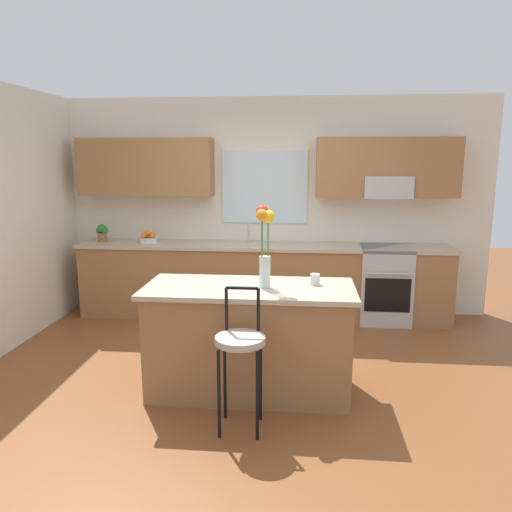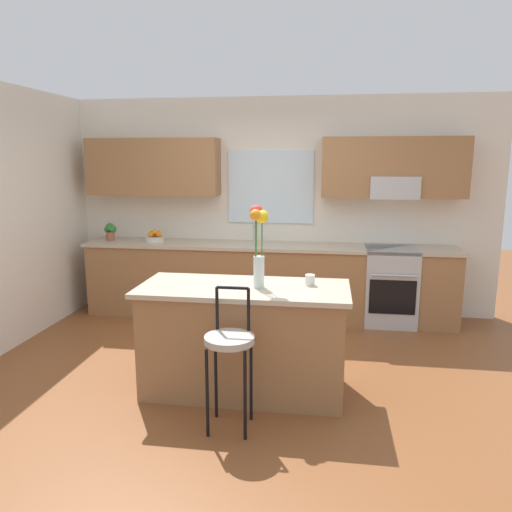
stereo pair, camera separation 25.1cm
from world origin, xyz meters
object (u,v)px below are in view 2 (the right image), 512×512
object	(u,v)px
kitchen_island	(244,339)
mug_ceramic	(310,280)
flower_vase	(259,239)
bar_stool_near	(230,346)
potted_plant_small	(110,231)
oven_range	(390,286)
fruit_bowl_oranges	(155,237)

from	to	relation	value
kitchen_island	mug_ceramic	world-z (taller)	mug_ceramic
kitchen_island	flower_vase	world-z (taller)	flower_vase
kitchen_island	bar_stool_near	size ratio (longest dim) A/B	1.66
potted_plant_small	mug_ceramic	bearing A→B (deg)	-36.13
oven_range	kitchen_island	distance (m)	2.46
kitchen_island	potted_plant_small	size ratio (longest dim) A/B	7.72
bar_stool_near	potted_plant_small	world-z (taller)	potted_plant_small
bar_stool_near	potted_plant_small	xyz separation A→B (m)	(-2.09, 2.62, 0.41)
kitchen_island	bar_stool_near	xyz separation A→B (m)	(0.00, -0.59, 0.17)
kitchen_island	potted_plant_small	world-z (taller)	potted_plant_small
kitchen_island	bar_stool_near	distance (m)	0.62
bar_stool_near	potted_plant_small	size ratio (longest dim) A/B	4.65
bar_stool_near	mug_ceramic	world-z (taller)	bar_stool_near
mug_ceramic	kitchen_island	bearing A→B (deg)	-168.06
bar_stool_near	mug_ceramic	distance (m)	0.95
flower_vase	mug_ceramic	xyz separation A→B (m)	(0.41, 0.14, -0.36)
potted_plant_small	bar_stool_near	bearing A→B (deg)	-51.52
mug_ceramic	fruit_bowl_oranges	world-z (taller)	fruit_bowl_oranges
oven_range	fruit_bowl_oranges	distance (m)	2.96
kitchen_island	fruit_bowl_oranges	xyz separation A→B (m)	(-1.49, 2.03, 0.51)
mug_ceramic	potted_plant_small	size ratio (longest dim) A/B	0.40
oven_range	kitchen_island	size ratio (longest dim) A/B	0.53
bar_stool_near	oven_range	bearing A→B (deg)	61.29
potted_plant_small	kitchen_island	bearing A→B (deg)	-44.22
flower_vase	kitchen_island	bearing A→B (deg)	169.98
bar_stool_near	flower_vase	world-z (taller)	flower_vase
flower_vase	fruit_bowl_oranges	bearing A→B (deg)	128.26
oven_range	kitchen_island	bearing A→B (deg)	-125.37
fruit_bowl_oranges	potted_plant_small	size ratio (longest dim) A/B	1.07
oven_range	potted_plant_small	world-z (taller)	potted_plant_small
bar_stool_near	potted_plant_small	distance (m)	3.38
oven_range	flower_vase	bearing A→B (deg)	-122.59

